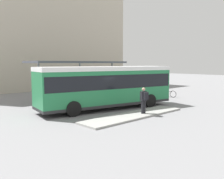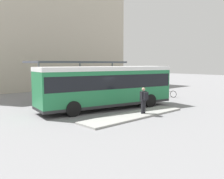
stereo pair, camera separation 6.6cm
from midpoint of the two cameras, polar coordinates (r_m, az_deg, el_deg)
The scene contains 10 objects.
ground_plane at distance 19.22m, azimuth -1.25°, elevation -4.45°, with size 120.00×120.00×0.00m, color gray.
curb_island at distance 16.69m, azimuth 5.14°, elevation -5.88°, with size 8.30×1.80×0.12m.
city_bus at distance 18.97m, azimuth -1.24°, elevation 1.18°, with size 10.95×4.52×3.24m.
pedestrian_waiting at distance 16.85m, azimuth 7.21°, elevation -2.10°, with size 0.46×0.50×1.76m.
bicycle_black at distance 26.40m, azimuth 12.79°, elevation -0.92°, with size 0.48×1.66×0.72m.
bicycle_yellow at distance 27.02m, azimuth 11.59°, elevation -0.79°, with size 0.48×1.53×0.67m.
station_shelter at distance 24.55m, azimuth -7.46°, elevation 6.02°, with size 10.22×2.95×3.68m.
potted_planter_near_shelter at distance 20.79m, azimuth -11.50°, elevation -1.87°, with size 0.95×0.95×1.33m.
potted_planter_far_side at distance 24.28m, azimuth 0.82°, elevation -0.67°, with size 0.79×0.79×1.25m.
station_building at distance 38.14m, azimuth -17.86°, elevation 12.77°, with size 26.54×10.37×16.28m.
Camera 1 is at (-12.76, -13.93, 3.52)m, focal length 40.00 mm.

